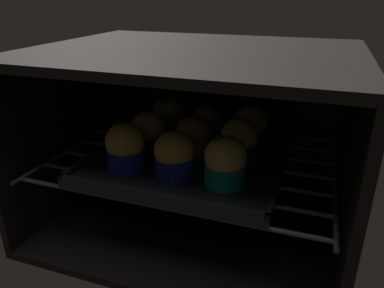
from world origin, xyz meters
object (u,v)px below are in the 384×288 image
at_px(muffin_row0_col2, 225,162).
at_px(muffin_row2_col0, 168,116).
at_px(muffin_row0_col0, 125,147).
at_px(baking_tray, 192,157).
at_px(muffin_row0_col1, 176,156).
at_px(muffin_row1_col1, 191,137).
at_px(muffin_row2_col1, 205,123).
at_px(muffin_row1_col0, 148,132).
at_px(muffin_row1_col2, 239,142).
at_px(muffin_row2_col2, 250,126).

xyz_separation_m(muffin_row0_col2, muffin_row2_col0, (-0.18, 0.19, -0.00)).
bearing_deg(muffin_row0_col0, muffin_row2_col0, 89.10).
bearing_deg(muffin_row0_col2, baking_tray, 134.29).
relative_size(muffin_row0_col1, muffin_row1_col1, 1.04).
bearing_deg(baking_tray, muffin_row2_col1, 91.77).
height_order(muffin_row1_col1, muffin_row2_col0, muffin_row2_col0).
bearing_deg(muffin_row2_col1, muffin_row1_col1, -90.28).
bearing_deg(muffin_row1_col1, muffin_row0_col0, -133.02).
bearing_deg(muffin_row1_col0, baking_tray, 2.07).
bearing_deg(muffin_row0_col0, baking_tray, 44.74).
distance_m(muffin_row0_col2, muffin_row1_col1, 0.14).
height_order(baking_tray, muffin_row0_col2, muffin_row0_col2).
bearing_deg(muffin_row2_col1, baking_tray, -88.23).
xyz_separation_m(muffin_row0_col1, muffin_row1_col1, (-0.01, 0.10, -0.00)).
bearing_deg(muffin_row1_col1, muffin_row2_col0, 134.46).
bearing_deg(muffin_row0_col2, muffin_row1_col2, 89.66).
bearing_deg(muffin_row1_col2, muffin_row0_col1, -133.53).
xyz_separation_m(muffin_row2_col0, muffin_row2_col1, (0.09, 0.00, -0.01)).
bearing_deg(muffin_row1_col0, muffin_row2_col0, 89.31).
bearing_deg(muffin_row1_col2, muffin_row2_col2, 87.79).
bearing_deg(muffin_row0_col1, muffin_row2_col0, 116.86).
relative_size(baking_tray, muffin_row2_col2, 4.23).
xyz_separation_m(muffin_row0_col1, muffin_row2_col1, (-0.01, 0.19, -0.00)).
bearing_deg(muffin_row2_col1, muffin_row2_col2, -1.71).
bearing_deg(muffin_row1_col0, muffin_row0_col2, -26.18).
bearing_deg(muffin_row1_col2, muffin_row0_col0, -152.90).
xyz_separation_m(muffin_row0_col2, muffin_row1_col2, (0.00, 0.10, -0.00)).
bearing_deg(muffin_row2_col1, muffin_row2_col0, -179.55).
height_order(muffin_row0_col2, muffin_row1_col2, muffin_row0_col2).
distance_m(baking_tray, muffin_row0_col1, 0.10).
bearing_deg(muffin_row2_col2, muffin_row0_col2, -91.24).
distance_m(baking_tray, muffin_row2_col2, 0.14).
relative_size(muffin_row0_col1, muffin_row2_col0, 0.95).
bearing_deg(muffin_row1_col2, muffin_row1_col0, -178.36).
distance_m(muffin_row0_col0, muffin_row1_col1, 0.13).
bearing_deg(muffin_row2_col0, muffin_row0_col1, -63.14).
height_order(muffin_row0_col1, muffin_row1_col2, muffin_row1_col2).
relative_size(muffin_row0_col0, muffin_row2_col2, 1.01).
bearing_deg(muffin_row0_col1, muffin_row2_col1, 91.74).
bearing_deg(muffin_row0_col0, muffin_row0_col1, 0.79).
relative_size(baking_tray, muffin_row0_col2, 4.11).
bearing_deg(muffin_row0_col2, muffin_row1_col0, 153.82).
distance_m(baking_tray, muffin_row2_col1, 0.10).
xyz_separation_m(muffin_row0_col2, muffin_row2_col1, (-0.09, 0.19, -0.01)).
height_order(muffin_row0_col1, muffin_row1_col0, muffin_row0_col1).
xyz_separation_m(muffin_row0_col0, muffin_row0_col1, (0.10, 0.00, -0.00)).
xyz_separation_m(muffin_row0_col1, muffin_row0_col2, (0.09, -0.00, 0.00)).
relative_size(baking_tray, muffin_row2_col0, 4.22).
bearing_deg(muffin_row1_col2, baking_tray, -178.78).
bearing_deg(muffin_row0_col2, muffin_row2_col2, 88.76).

